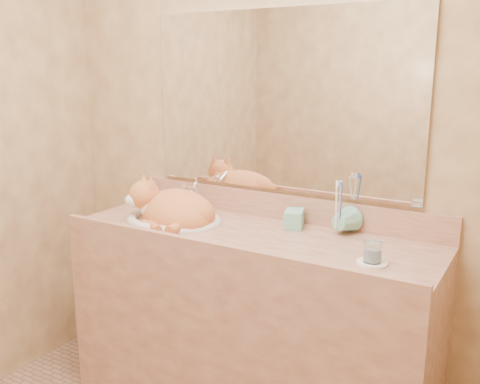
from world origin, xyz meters
The scene contains 12 objects.
wall_back centered at (0.00, 1.00, 1.25)m, with size 2.40×0.02×2.50m, color olive.
vanity_counter centered at (0.00, 0.72, 0.42)m, with size 1.60×0.55×0.85m, color brown, non-canonical shape.
mirror centered at (0.00, 0.99, 1.39)m, with size 1.30×0.02×0.80m, color white.
sink_basin centered at (-0.39, 0.70, 0.92)m, with size 0.45×0.38×0.14m, color white, non-canonical shape.
faucet centered at (-0.39, 0.88, 0.93)m, with size 0.04×0.11×0.16m, color silver, non-canonical shape.
cat centered at (-0.39, 0.69, 0.92)m, with size 0.40×0.33×0.22m, color #C15D2C, non-canonical shape.
soap_dispenser centered at (0.14, 0.84, 0.94)m, with size 0.08×0.08×0.17m, color #79C2A6.
toothbrush_cup centered at (0.34, 0.87, 0.90)m, with size 0.11×0.11×0.10m, color #79C2A6.
toothbrushes centered at (0.34, 0.87, 0.99)m, with size 0.04×0.04×0.24m, color white, non-canonical shape.
saucer centered at (0.56, 0.63, 0.85)m, with size 0.11×0.11×0.01m, color white.
water_glass centered at (0.56, 0.63, 0.90)m, with size 0.06×0.06×0.08m, color white.
lotion_bottle centered at (-0.68, 0.89, 0.91)m, with size 0.05×0.05×0.12m, color white.
Camera 1 is at (1.07, -1.17, 1.54)m, focal length 40.00 mm.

